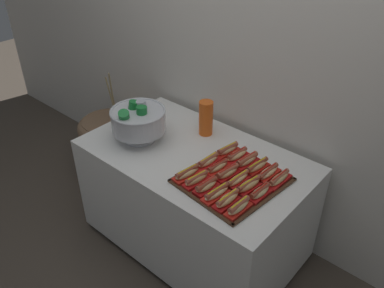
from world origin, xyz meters
name	(u,v)px	position (x,y,z in m)	size (l,w,h in m)	color
ground_plane	(194,241)	(0.00, 0.00, 0.00)	(10.00, 10.00, 0.00)	#4C4238
back_wall	(249,44)	(0.00, 0.50, 1.30)	(6.00, 0.10, 2.60)	silver
buffet_table	(194,199)	(0.00, 0.00, 0.39)	(1.38, 0.81, 0.75)	white
floor_vase	(110,146)	(-1.10, 0.18, 0.24)	(0.58, 0.58, 0.90)	brown
serving_tray	(232,180)	(0.32, -0.06, 0.75)	(0.53, 0.57, 0.01)	#472B19
hot_dog_0	(187,173)	(0.12, -0.21, 0.78)	(0.09, 0.18, 0.06)	red
hot_dog_1	(196,179)	(0.20, -0.21, 0.78)	(0.08, 0.17, 0.06)	red
hot_dog_2	(206,186)	(0.27, -0.22, 0.78)	(0.08, 0.16, 0.06)	#B21414
hot_dog_3	(217,193)	(0.35, -0.23, 0.78)	(0.08, 0.19, 0.06)	red
hot_dog_4	(227,200)	(0.42, -0.24, 0.78)	(0.07, 0.17, 0.06)	#B21414
hot_dog_5	(239,207)	(0.49, -0.24, 0.79)	(0.07, 0.17, 0.06)	red
hot_dog_6	(208,161)	(0.14, -0.04, 0.78)	(0.07, 0.17, 0.06)	red
hot_dog_7	(218,167)	(0.21, -0.05, 0.78)	(0.07, 0.16, 0.06)	red
hot_dog_8	(228,173)	(0.29, -0.06, 0.78)	(0.08, 0.17, 0.06)	#B21414
hot_dog_9	(238,180)	(0.36, -0.06, 0.78)	(0.07, 0.18, 0.06)	red
hot_dog_10	(249,186)	(0.44, -0.07, 0.78)	(0.09, 0.18, 0.06)	red
hot_dog_11	(260,193)	(0.51, -0.08, 0.78)	(0.07, 0.16, 0.06)	red
hot_dog_12	(228,150)	(0.15, 0.12, 0.78)	(0.08, 0.17, 0.06)	red
hot_dog_13	(237,155)	(0.23, 0.12, 0.78)	(0.08, 0.17, 0.06)	red
hot_dog_14	(247,161)	(0.30, 0.11, 0.78)	(0.08, 0.17, 0.06)	red
hot_dog_15	(257,166)	(0.38, 0.10, 0.78)	(0.08, 0.18, 0.06)	red
hot_dog_16	(268,173)	(0.45, 0.09, 0.78)	(0.08, 0.18, 0.06)	red
hot_dog_17	(279,179)	(0.53, 0.09, 0.78)	(0.07, 0.18, 0.06)	red
punch_bowl	(138,120)	(-0.38, -0.10, 0.89)	(0.35, 0.35, 0.26)	silver
cup_stack	(206,118)	(-0.10, 0.23, 0.86)	(0.09, 0.09, 0.23)	#EA5B19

